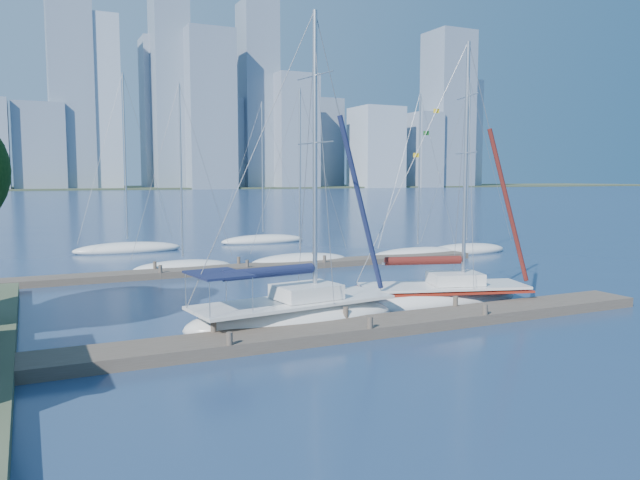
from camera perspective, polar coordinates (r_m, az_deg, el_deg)
name	(u,v)px	position (r m, az deg, el deg)	size (l,w,h in m)	color
ground	(357,334)	(22.54, 3.43, -8.55)	(700.00, 700.00, 0.00)	#182B4D
near_dock	(357,328)	(22.50, 3.43, -8.06)	(26.00, 2.00, 0.40)	#473E34
far_dock	(259,267)	(37.70, -5.61, -2.50)	(30.00, 1.80, 0.36)	#473E34
far_shore	(49,189)	(339.36, -23.55, 4.32)	(800.00, 100.00, 1.50)	#38472D
sailboat_navy	(293,302)	(23.42, -2.48, -5.65)	(8.62, 3.80, 12.24)	silver
sailboat_maroon	(444,284)	(27.74, 11.24, -3.95)	(8.14, 4.61, 11.82)	silver
bg_boat_1	(183,267)	(38.10, -12.41, -2.44)	(6.08, 2.41, 11.29)	silver
bg_boat_3	(300,261)	(39.88, -1.83, -1.92)	(6.65, 2.20, 11.44)	silver
bg_boat_4	(418,254)	(44.42, 8.93, -1.23)	(7.51, 3.10, 11.63)	silver
bg_boat_5	(466,250)	(47.20, 13.22, -0.87)	(7.11, 4.49, 12.74)	silver
bg_boat_6	(128,249)	(48.83, -17.15, -0.75)	(8.11, 5.06, 13.53)	silver
bg_boat_7	(263,240)	(53.55, -5.22, 0.01)	(7.66, 3.53, 12.23)	silver
skyline	(96,112)	(312.60, -19.84, 10.94)	(502.05, 51.31, 118.17)	gray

